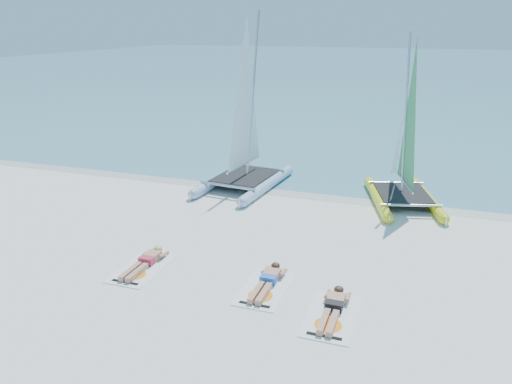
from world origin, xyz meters
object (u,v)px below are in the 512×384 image
catamaran_yellow (404,148)px  sunbather_a (146,261)px  sunbather_b (268,280)px  towel_a (142,268)px  towel_c (331,316)px  towel_b (265,288)px  catamaran_blue (245,135)px  sunbather_c (333,307)px

catamaran_yellow → sunbather_a: catamaran_yellow is taller
sunbather_b → towel_a: bearing=-175.5°
sunbather_a → sunbather_b: (3.20, 0.06, 0.00)m
sunbather_b → towel_c: 1.86m
catamaran_yellow → towel_a: catamaran_yellow is taller
towel_a → sunbather_b: bearing=4.5°
towel_b → sunbather_b: sunbather_b is taller
sunbather_a → towel_b: 3.20m
sunbather_b → sunbather_a: bearing=-178.9°
towel_a → towel_b: size_ratio=1.00×
sunbather_b → catamaran_blue: bearing=114.1°
catamaran_yellow → towel_a: 9.57m
sunbather_a → towel_b: (3.20, -0.13, -0.11)m
sunbather_a → towel_a: bearing=-90.0°
towel_a → sunbather_b: sunbather_b is taller
towel_a → towel_c: size_ratio=1.00×
towel_c → catamaran_blue: bearing=121.5°
sunbather_a → towel_c: bearing=-9.1°
towel_a → towel_c: bearing=-6.8°
catamaran_yellow → sunbather_c: bearing=-111.9°
sunbather_a → sunbather_b: same height
catamaran_yellow → sunbather_c: (-0.83, -7.87, -1.69)m
catamaran_yellow → sunbather_b: bearing=-124.9°
catamaran_yellow → towel_c: 8.30m
towel_c → sunbather_a: bearing=170.9°
sunbather_a → sunbather_c: size_ratio=1.00×
towel_b → sunbather_b: bearing=90.0°
towel_b → towel_c: (1.66, -0.64, 0.00)m
sunbather_a → towel_c: 4.92m
towel_b → sunbather_c: sunbather_c is taller
towel_b → sunbather_c: 1.72m
towel_a → sunbather_a: size_ratio=1.07×
catamaran_yellow → towel_c: bearing=-111.8°
towel_a → sunbather_a: 0.22m
sunbather_b → sunbather_c: 1.78m
catamaran_blue → catamaran_yellow: bearing=8.9°
catamaran_yellow → sunbather_b: 7.82m
catamaran_blue → towel_a: size_ratio=3.49×
sunbather_b → sunbather_c: same height
catamaran_yellow → sunbather_c: size_ratio=3.32×
sunbather_a → sunbather_c: (4.86, -0.58, 0.00)m
catamaran_yellow → towel_c: (-0.83, -8.06, -1.79)m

